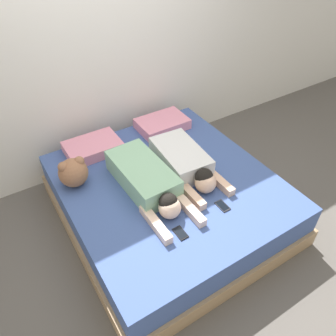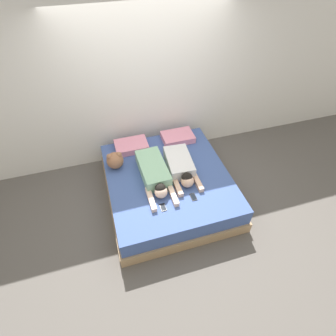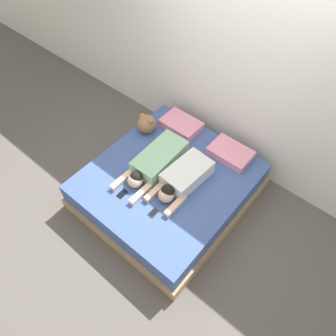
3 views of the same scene
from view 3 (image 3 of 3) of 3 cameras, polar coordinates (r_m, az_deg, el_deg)
name	(u,v)px [view 3 (image 3 of 3)]	position (r m, az deg, el deg)	size (l,w,h in m)	color
ground_plane	(168,196)	(4.40, 0.00, -4.93)	(12.00, 12.00, 0.00)	#5B5651
wall_back	(230,74)	(4.14, 10.75, 15.71)	(12.00, 0.06, 2.60)	white
bed	(168,186)	(4.22, 0.00, -3.23)	(1.85, 2.01, 0.46)	tan
pillow_head_left	(181,124)	(4.55, 2.32, 7.60)	(0.53, 0.36, 0.11)	pink
pillow_head_right	(230,153)	(4.27, 10.82, 2.61)	(0.53, 0.36, 0.11)	pink
person_left	(155,162)	(4.04, -2.26, 1.04)	(0.39, 1.06, 0.21)	#8CBF99
person_right	(182,178)	(3.88, 2.50, -1.84)	(0.40, 0.89, 0.22)	silver
cell_phone_left	(122,194)	(3.90, -7.97, -4.46)	(0.07, 0.13, 0.01)	black
cell_phone_right	(154,212)	(3.73, -2.51, -7.74)	(0.07, 0.13, 0.01)	#2D2D33
plush_toy	(147,124)	(4.45, -3.74, 7.72)	(0.26, 0.26, 0.27)	#996647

